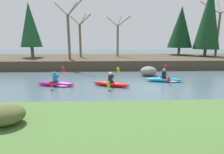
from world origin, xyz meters
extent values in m
plane|color=#425660|center=(0.00, 0.00, 0.00)|extent=(90.00, 90.00, 0.00)
cube|color=#473D2D|center=(0.00, 10.97, 0.51)|extent=(44.00, 9.03, 1.02)
cylinder|color=brown|center=(-12.35, 10.50, 1.66)|extent=(0.36, 0.36, 1.28)
cone|color=#194C28|center=(-12.35, 10.50, 4.86)|extent=(2.47, 2.47, 5.12)
cylinder|color=#7A664C|center=(7.01, 13.46, 1.54)|extent=(0.36, 0.36, 1.05)
cone|color=#0F3319|center=(7.01, 13.46, 4.84)|extent=(3.35, 3.35, 5.55)
cylinder|color=brown|center=(9.65, 11.41, 1.48)|extent=(0.36, 0.36, 0.93)
cone|color=#143D1E|center=(9.65, 11.41, 5.94)|extent=(3.16, 3.16, 7.98)
cylinder|color=brown|center=(-7.42, 8.34, 3.42)|extent=(0.28, 0.28, 4.80)
cylinder|color=brown|center=(-8.25, 9.03, 6.42)|extent=(1.77, 1.51, 1.60)
cylinder|color=brown|center=(-6.55, 7.61, 6.32)|extent=(1.86, 1.59, 1.41)
cylinder|color=brown|center=(-7.08, 9.29, 6.51)|extent=(0.82, 2.00, 1.78)
cylinder|color=brown|center=(-6.56, 10.92, 3.03)|extent=(0.28, 0.28, 4.02)
cylinder|color=brown|center=(-7.26, 11.51, 5.53)|extent=(1.51, 1.29, 1.36)
cylinder|color=brown|center=(-5.83, 10.31, 5.44)|extent=(1.58, 1.35, 1.20)
cylinder|color=brown|center=(-6.27, 11.72, 5.60)|extent=(0.71, 1.70, 1.51)
cylinder|color=#7A664C|center=(-1.87, 11.60, 3.00)|extent=(0.28, 0.28, 3.96)
cylinder|color=#7A664C|center=(-2.55, 12.17, 5.45)|extent=(1.49, 1.27, 1.34)
cylinder|color=#7A664C|center=(-1.15, 10.99, 5.37)|extent=(1.56, 1.33, 1.18)
cylinder|color=#7A664C|center=(-1.58, 12.38, 5.52)|extent=(0.70, 1.67, 1.48)
cylinder|color=#7A664C|center=(11.11, 11.44, 3.77)|extent=(0.28, 0.28, 5.51)
cylinder|color=#7A664C|center=(10.16, 12.23, 7.24)|extent=(2.02, 1.72, 1.83)
cylinder|color=#7A664C|center=(11.50, 12.53, 7.35)|extent=(0.92, 2.28, 2.03)
ellipsoid|color=#4C562D|center=(-6.32, -6.50, 1.08)|extent=(1.07, 0.89, 0.58)
ellipsoid|color=#1993D6|center=(1.02, 1.64, 0.17)|extent=(2.76, 1.04, 0.34)
cone|color=#1993D6|center=(2.25, 1.43, 0.19)|extent=(0.38, 0.26, 0.20)
cylinder|color=black|center=(0.97, 1.64, 0.31)|extent=(0.55, 0.55, 0.08)
cylinder|color=black|center=(0.97, 1.64, 0.56)|extent=(0.35, 0.35, 0.42)
sphere|color=#1E89D1|center=(0.97, 1.64, 0.89)|extent=(0.26, 0.26, 0.23)
cylinder|color=black|center=(1.11, 1.86, 0.65)|extent=(0.13, 0.24, 0.35)
cylinder|color=black|center=(1.03, 1.39, 0.65)|extent=(0.13, 0.24, 0.35)
cylinder|color=black|center=(1.20, 1.61, 0.69)|extent=(0.35, 1.89, 0.65)
cube|color=red|center=(1.36, 2.54, 1.00)|extent=(0.22, 0.19, 0.41)
cube|color=red|center=(1.04, 0.67, 0.38)|extent=(0.22, 0.19, 0.41)
ellipsoid|color=white|center=(1.56, 1.54, 0.09)|extent=(1.20, 0.87, 0.18)
ellipsoid|color=red|center=(-3.08, 0.50, 0.17)|extent=(2.72, 1.62, 0.34)
cone|color=red|center=(-1.94, 0.00, 0.19)|extent=(0.40, 0.32, 0.20)
cylinder|color=black|center=(-3.13, 0.52, 0.31)|extent=(0.63, 0.63, 0.08)
cylinder|color=black|center=(-3.13, 0.52, 0.56)|extent=(0.39, 0.39, 0.42)
sphere|color=white|center=(-3.13, 0.52, 0.89)|extent=(0.30, 0.30, 0.23)
cylinder|color=black|center=(-2.94, 0.70, 0.65)|extent=(0.17, 0.24, 0.35)
cylinder|color=black|center=(-3.13, 0.26, 0.65)|extent=(0.17, 0.24, 0.35)
cylinder|color=black|center=(-2.92, 0.42, 0.69)|extent=(0.79, 1.77, 0.65)
cube|color=yellow|center=(-2.54, 1.30, 1.00)|extent=(0.25, 0.22, 0.41)
cube|color=yellow|center=(-3.30, -0.45, 0.38)|extent=(0.25, 0.22, 0.41)
ellipsoid|color=#C61999|center=(-6.94, 0.68, 0.17)|extent=(2.77, 1.14, 0.34)
cone|color=#C61999|center=(-5.72, 0.43, 0.19)|extent=(0.38, 0.27, 0.20)
cylinder|color=black|center=(-6.99, 0.69, 0.31)|extent=(0.57, 0.57, 0.08)
cylinder|color=#1984CC|center=(-6.99, 0.69, 0.56)|extent=(0.36, 0.36, 0.42)
sphere|color=#1E89D1|center=(-6.99, 0.69, 0.89)|extent=(0.27, 0.27, 0.23)
cylinder|color=#1984CC|center=(-6.84, 0.91, 0.65)|extent=(0.13, 0.24, 0.35)
cylinder|color=#1984CC|center=(-6.94, 0.44, 0.65)|extent=(0.13, 0.24, 0.35)
cylinder|color=black|center=(-6.76, 0.65, 0.69)|extent=(0.43, 1.88, 0.65)
cube|color=red|center=(-6.56, 1.58, 1.00)|extent=(0.23, 0.20, 0.41)
cube|color=red|center=(-6.96, -0.28, 0.38)|extent=(0.23, 0.20, 0.41)
ellipsoid|color=white|center=(-6.40, 0.57, 0.09)|extent=(1.22, 0.91, 0.18)
ellipsoid|color=gray|center=(0.38, 3.94, 0.42)|extent=(1.47, 1.15, 0.83)
camera|label=1|loc=(-3.46, -11.25, 3.18)|focal=28.00mm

